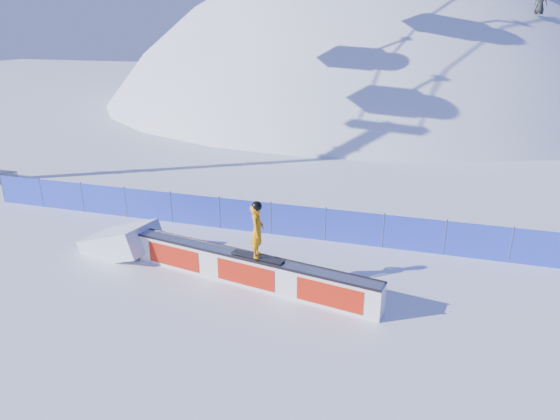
% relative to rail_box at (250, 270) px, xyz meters
% --- Properties ---
extents(ground, '(160.00, 160.00, 0.00)m').
position_rel_rail_box_xyz_m(ground, '(-1.56, -0.74, -0.47)').
color(ground, white).
rests_on(ground, ground).
extents(snow_hill, '(64.00, 64.00, 64.00)m').
position_rel_rail_box_xyz_m(snow_hill, '(-1.56, 41.26, -18.47)').
color(snow_hill, white).
rests_on(snow_hill, ground).
extents(safety_fence, '(22.05, 0.05, 1.30)m').
position_rel_rail_box_xyz_m(safety_fence, '(-1.56, 3.76, 0.13)').
color(safety_fence, blue).
rests_on(safety_fence, ground).
extents(rail_box, '(7.90, 1.95, 0.95)m').
position_rel_rail_box_xyz_m(rail_box, '(0.00, 0.00, 0.00)').
color(rail_box, white).
rests_on(rail_box, ground).
extents(snow_ramp, '(2.73, 1.98, 1.56)m').
position_rel_rail_box_xyz_m(snow_ramp, '(-4.87, 0.87, -0.47)').
color(snow_ramp, white).
rests_on(snow_ramp, ground).
extents(snowboarder, '(1.65, 0.63, 1.69)m').
position_rel_rail_box_xyz_m(snowboarder, '(0.26, -0.05, 1.31)').
color(snowboarder, black).
rests_on(snowboarder, rail_box).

